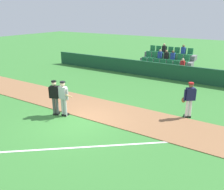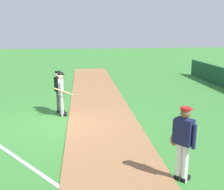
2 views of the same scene
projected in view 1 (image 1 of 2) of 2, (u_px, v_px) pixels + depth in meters
name	position (u px, v px, depth m)	size (l,w,h in m)	color
ground_plane	(77.00, 122.00, 11.15)	(80.00, 80.00, 0.00)	#387A33
infield_dirt_path	(99.00, 109.00, 12.56)	(28.00, 2.63, 0.03)	#936642
foul_line_chalk	(128.00, 144.00, 9.23)	(12.00, 0.10, 0.01)	white
dugout_fence	(157.00, 70.00, 18.52)	(20.00, 0.16, 1.16)	#19472D
stadium_bleachers	(166.00, 65.00, 20.00)	(4.45, 2.95, 2.30)	slate
batter_grey_jersey	(64.00, 97.00, 11.48)	(0.71, 0.76, 1.76)	#B2B2B2
umpire_home_plate	(55.00, 96.00, 11.59)	(0.55, 0.43, 1.76)	#4C4C4C
runner_navy_jersey	(189.00, 99.00, 11.29)	(0.60, 0.47, 1.76)	white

